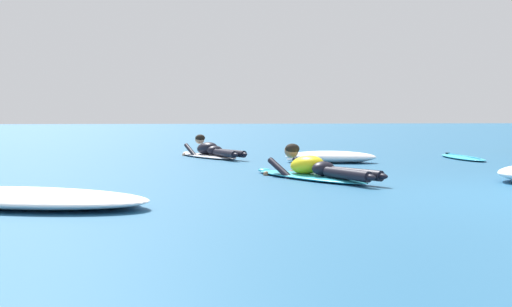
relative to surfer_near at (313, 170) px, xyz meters
name	(u,v)px	position (x,y,z in m)	size (l,w,h in m)	color
ground_plane	(328,150)	(2.31, 7.36, -0.13)	(120.00, 120.00, 0.00)	#235B84
surfer_near	(313,170)	(0.00, 0.00, 0.00)	(1.47, 2.58, 0.53)	#2DB2D1
surfer_far	(210,152)	(-1.00, 4.94, 0.00)	(1.38, 2.67, 0.55)	silver
drifting_surfboard	(462,157)	(4.17, 3.69, -0.10)	(0.69, 2.11, 0.16)	#2DB2D1
whitewater_front	(330,157)	(1.15, 3.11, -0.03)	(1.91, 1.33, 0.23)	white
whitewater_mid_left	(20,198)	(-3.56, -2.08, -0.05)	(3.01, 2.18, 0.17)	white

